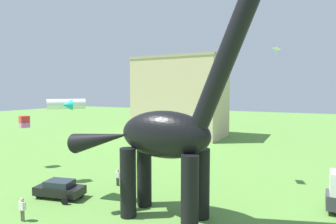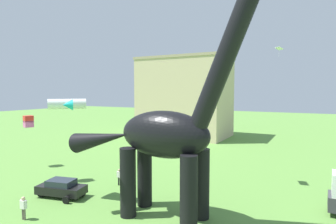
{
  "view_description": "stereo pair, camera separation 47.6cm",
  "coord_description": "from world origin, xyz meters",
  "px_view_note": "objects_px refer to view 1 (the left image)",
  "views": [
    {
      "loc": [
        9.27,
        -13.03,
        9.28
      ],
      "look_at": [
        -0.32,
        5.94,
        7.72
      ],
      "focal_mm": 30.2,
      "sensor_mm": 36.0,
      "label": 1
    },
    {
      "loc": [
        9.7,
        -12.81,
        9.28
      ],
      "look_at": [
        -0.32,
        5.94,
        7.72
      ],
      "focal_mm": 30.2,
      "sensor_mm": 36.0,
      "label": 2
    }
  ],
  "objects_px": {
    "dinosaur_sculpture": "(164,134)",
    "parked_sedan_left": "(60,189)",
    "person_watching_child": "(128,165)",
    "person_photographer": "(22,207)",
    "kite_apex": "(24,122)",
    "kite_drifting": "(67,104)",
    "kite_near_low": "(277,49)",
    "kite_mid_center": "(230,48)",
    "person_strolling_adult": "(118,176)"
  },
  "relations": [
    {
      "from": "kite_drifting",
      "to": "kite_mid_center",
      "type": "relative_size",
      "value": 1.62
    },
    {
      "from": "person_strolling_adult",
      "to": "kite_near_low",
      "type": "xyz_separation_m",
      "value": [
        13.53,
        7.82,
        12.43
      ]
    },
    {
      "from": "dinosaur_sculpture",
      "to": "person_strolling_adult",
      "type": "xyz_separation_m",
      "value": [
        -7.21,
        4.04,
        -5.16
      ]
    },
    {
      "from": "person_watching_child",
      "to": "kite_mid_center",
      "type": "xyz_separation_m",
      "value": [
        11.55,
        0.76,
        12.77
      ]
    },
    {
      "from": "person_strolling_adult",
      "to": "kite_apex",
      "type": "relative_size",
      "value": 1.17
    },
    {
      "from": "kite_apex",
      "to": "dinosaur_sculpture",
      "type": "bearing_deg",
      "value": -11.78
    },
    {
      "from": "parked_sedan_left",
      "to": "kite_mid_center",
      "type": "bearing_deg",
      "value": 26.84
    },
    {
      "from": "person_strolling_adult",
      "to": "kite_mid_center",
      "type": "xyz_separation_m",
      "value": [
        9.54,
        5.27,
        12.47
      ]
    },
    {
      "from": "parked_sedan_left",
      "to": "kite_apex",
      "type": "bearing_deg",
      "value": 142.48
    },
    {
      "from": "kite_apex",
      "to": "kite_near_low",
      "type": "bearing_deg",
      "value": 14.96
    },
    {
      "from": "kite_drifting",
      "to": "person_strolling_adult",
      "type": "bearing_deg",
      "value": 95.87
    },
    {
      "from": "person_photographer",
      "to": "person_strolling_adult",
      "type": "xyz_separation_m",
      "value": [
        1.44,
        9.26,
        -0.04
      ]
    },
    {
      "from": "parked_sedan_left",
      "to": "kite_drifting",
      "type": "xyz_separation_m",
      "value": [
        3.32,
        -2.1,
        7.53
      ]
    },
    {
      "from": "kite_apex",
      "to": "kite_drifting",
      "type": "bearing_deg",
      "value": -26.36
    },
    {
      "from": "parked_sedan_left",
      "to": "kite_near_low",
      "type": "height_order",
      "value": "kite_near_low"
    },
    {
      "from": "kite_near_low",
      "to": "kite_mid_center",
      "type": "height_order",
      "value": "kite_mid_center"
    },
    {
      "from": "dinosaur_sculpture",
      "to": "parked_sedan_left",
      "type": "distance_m",
      "value": 11.21
    },
    {
      "from": "person_photographer",
      "to": "kite_apex",
      "type": "height_order",
      "value": "kite_apex"
    },
    {
      "from": "person_photographer",
      "to": "kite_apex",
      "type": "xyz_separation_m",
      "value": [
        -12.73,
        9.68,
        4.57
      ]
    },
    {
      "from": "kite_near_low",
      "to": "person_photographer",
      "type": "bearing_deg",
      "value": -131.22
    },
    {
      "from": "dinosaur_sculpture",
      "to": "parked_sedan_left",
      "type": "height_order",
      "value": "dinosaur_sculpture"
    },
    {
      "from": "dinosaur_sculpture",
      "to": "parked_sedan_left",
      "type": "relative_size",
      "value": 3.79
    },
    {
      "from": "dinosaur_sculpture",
      "to": "person_strolling_adult",
      "type": "relative_size",
      "value": 10.32
    },
    {
      "from": "dinosaur_sculpture",
      "to": "kite_apex",
      "type": "distance_m",
      "value": 21.85
    },
    {
      "from": "dinosaur_sculpture",
      "to": "kite_drifting",
      "type": "xyz_separation_m",
      "value": [
        -6.5,
        -2.92,
        2.17
      ]
    },
    {
      "from": "parked_sedan_left",
      "to": "kite_near_low",
      "type": "relative_size",
      "value": 4.67
    },
    {
      "from": "dinosaur_sculpture",
      "to": "person_strolling_adult",
      "type": "height_order",
      "value": "dinosaur_sculpture"
    },
    {
      "from": "person_photographer",
      "to": "kite_drifting",
      "type": "xyz_separation_m",
      "value": [
        2.16,
        2.31,
        7.3
      ]
    },
    {
      "from": "person_watching_child",
      "to": "kite_mid_center",
      "type": "bearing_deg",
      "value": -137.57
    },
    {
      "from": "kite_drifting",
      "to": "kite_apex",
      "type": "bearing_deg",
      "value": 153.64
    },
    {
      "from": "person_watching_child",
      "to": "kite_drifting",
      "type": "xyz_separation_m",
      "value": [
        2.73,
        -11.47,
        7.63
      ]
    },
    {
      "from": "person_photographer",
      "to": "kite_apex",
      "type": "relative_size",
      "value": 1.22
    },
    {
      "from": "kite_near_low",
      "to": "kite_drifting",
      "type": "bearing_deg",
      "value": -130.93
    },
    {
      "from": "person_photographer",
      "to": "kite_drifting",
      "type": "height_order",
      "value": "kite_drifting"
    },
    {
      "from": "kite_apex",
      "to": "kite_drifting",
      "type": "distance_m",
      "value": 16.83
    },
    {
      "from": "dinosaur_sculpture",
      "to": "kite_mid_center",
      "type": "bearing_deg",
      "value": 70.43
    },
    {
      "from": "parked_sedan_left",
      "to": "kite_near_low",
      "type": "bearing_deg",
      "value": 25.15
    },
    {
      "from": "person_watching_child",
      "to": "kite_apex",
      "type": "relative_size",
      "value": 0.83
    },
    {
      "from": "kite_mid_center",
      "to": "dinosaur_sculpture",
      "type": "bearing_deg",
      "value": -103.99
    },
    {
      "from": "person_photographer",
      "to": "kite_apex",
      "type": "bearing_deg",
      "value": -175.11
    },
    {
      "from": "person_photographer",
      "to": "person_strolling_adult",
      "type": "relative_size",
      "value": 1.04
    },
    {
      "from": "dinosaur_sculpture",
      "to": "kite_mid_center",
      "type": "xyz_separation_m",
      "value": [
        2.32,
        9.31,
        7.31
      ]
    },
    {
      "from": "dinosaur_sculpture",
      "to": "kite_apex",
      "type": "xyz_separation_m",
      "value": [
        -21.38,
        4.46,
        -0.56
      ]
    },
    {
      "from": "person_photographer",
      "to": "kite_mid_center",
      "type": "bearing_deg",
      "value": 95.1
    },
    {
      "from": "person_watching_child",
      "to": "kite_apex",
      "type": "height_order",
      "value": "kite_apex"
    },
    {
      "from": "person_watching_child",
      "to": "person_photographer",
      "type": "xyz_separation_m",
      "value": [
        0.57,
        -13.78,
        0.33
      ]
    },
    {
      "from": "person_watching_child",
      "to": "person_photographer",
      "type": "bearing_deg",
      "value": 131.03
    },
    {
      "from": "parked_sedan_left",
      "to": "person_watching_child",
      "type": "distance_m",
      "value": 9.39
    },
    {
      "from": "parked_sedan_left",
      "to": "dinosaur_sculpture",
      "type": "bearing_deg",
      "value": -8.26
    },
    {
      "from": "person_strolling_adult",
      "to": "kite_apex",
      "type": "xyz_separation_m",
      "value": [
        -14.17,
        0.42,
        4.61
      ]
    }
  ]
}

